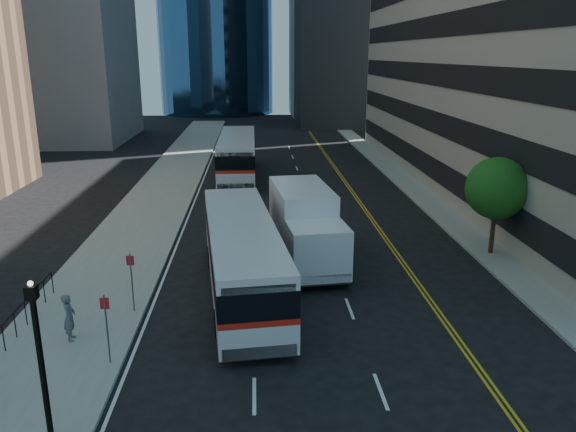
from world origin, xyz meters
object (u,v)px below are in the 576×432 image
object	(u,v)px
street_tree	(497,188)
bus_rear	(237,154)
box_truck	(306,225)
lamp_post	(40,357)
pedestrian	(69,317)
bus_front	(242,255)

from	to	relation	value
street_tree	bus_rear	size ratio (longest dim) A/B	0.37
box_truck	lamp_post	bearing A→B (deg)	-127.05
lamp_post	box_truck	xyz separation A→B (m)	(8.13, 13.63, -0.76)
pedestrian	street_tree	bearing A→B (deg)	-75.25
bus_front	pedestrian	world-z (taller)	bus_front
bus_front	box_truck	bearing A→B (deg)	43.76
street_tree	bus_front	size ratio (longest dim) A/B	0.39
pedestrian	bus_rear	bearing A→B (deg)	-18.91
street_tree	box_truck	distance (m)	10.01
street_tree	bus_rear	distance (m)	25.12
lamp_post	bus_front	bearing A→B (deg)	63.17
bus_front	pedestrian	bearing A→B (deg)	-152.48
lamp_post	bus_front	distance (m)	11.12
lamp_post	bus_rear	size ratio (longest dim) A/B	0.33
bus_front	bus_rear	bearing A→B (deg)	85.73
bus_rear	pedestrian	bearing A→B (deg)	-100.53
street_tree	box_truck	bearing A→B (deg)	-177.85
lamp_post	bus_front	xyz separation A→B (m)	(5.00, 9.89, -0.93)
lamp_post	bus_rear	world-z (taller)	lamp_post
bus_front	bus_rear	size ratio (longest dim) A/B	0.95
bus_rear	box_truck	size ratio (longest dim) A/B	1.70
bus_rear	pedestrian	world-z (taller)	bus_rear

